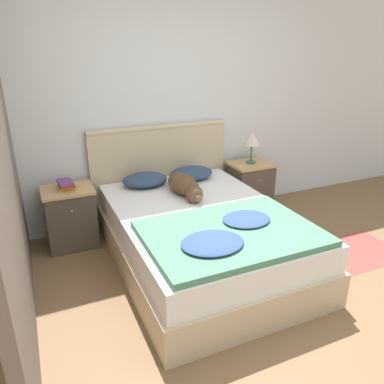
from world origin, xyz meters
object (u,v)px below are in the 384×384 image
object	(u,v)px
book_stack	(66,185)
table_lamp	(252,140)
bed	(201,238)
pillow_right	(192,173)
nightstand_left	(71,217)
nightstand_right	(249,187)
dog	(185,185)
pillow_left	(145,180)

from	to	relation	value
book_stack	table_lamp	distance (m)	2.07
bed	book_stack	world-z (taller)	book_stack
pillow_right	bed	bearing A→B (deg)	-108.04
pillow_right	table_lamp	distance (m)	0.82
nightstand_left	nightstand_right	xyz separation A→B (m)	(2.05, 0.00, 0.00)
table_lamp	dog	bearing A→B (deg)	-157.84
nightstand_left	table_lamp	xyz separation A→B (m)	(2.05, 0.00, 0.57)
nightstand_right	dog	xyz separation A→B (m)	(-1.01, -0.41, 0.31)
nightstand_right	pillow_right	xyz separation A→B (m)	(-0.77, -0.03, 0.29)
nightstand_right	table_lamp	world-z (taller)	table_lamp
nightstand_left	pillow_right	size ratio (longest dim) A/B	1.30
pillow_left	book_stack	distance (m)	0.77
nightstand_left	pillow_right	xyz separation A→B (m)	(1.29, -0.03, 0.29)
pillow_right	pillow_left	bearing A→B (deg)	180.00
dog	table_lamp	size ratio (longest dim) A/B	1.93
nightstand_left	pillow_left	world-z (taller)	pillow_left
pillow_left	dog	size ratio (longest dim) A/B	0.67
pillow_left	table_lamp	xyz separation A→B (m)	(1.29, 0.03, 0.29)
nightstand_left	pillow_left	size ratio (longest dim) A/B	1.30
bed	pillow_left	distance (m)	0.91
bed	dog	size ratio (longest dim) A/B	2.97
table_lamp	nightstand_right	bearing A→B (deg)	-90.00
pillow_left	pillow_right	size ratio (longest dim) A/B	1.00
pillow_left	book_stack	xyz separation A→B (m)	(-0.76, 0.04, 0.05)
pillow_right	nightstand_left	bearing A→B (deg)	178.75
dog	pillow_right	bearing A→B (deg)	57.46
nightstand_left	pillow_right	distance (m)	1.32
bed	pillow_right	bearing A→B (deg)	71.96
nightstand_right	dog	size ratio (longest dim) A/B	0.86
pillow_left	table_lamp	size ratio (longest dim) A/B	1.29
nightstand_left	pillow_left	xyz separation A→B (m)	(0.77, -0.03, 0.29)
bed	table_lamp	distance (m)	1.46
dog	bed	bearing A→B (deg)	-92.66
bed	book_stack	bearing A→B (deg)	140.49
nightstand_right	pillow_right	size ratio (longest dim) A/B	1.30
bed	pillow_right	size ratio (longest dim) A/B	4.46
nightstand_right	dog	world-z (taller)	dog
nightstand_left	dog	world-z (taller)	dog
pillow_left	book_stack	world-z (taller)	book_stack
book_stack	table_lamp	world-z (taller)	table_lamp
bed	pillow_right	xyz separation A→B (m)	(0.26, 0.80, 0.33)
nightstand_left	nightstand_right	distance (m)	2.05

